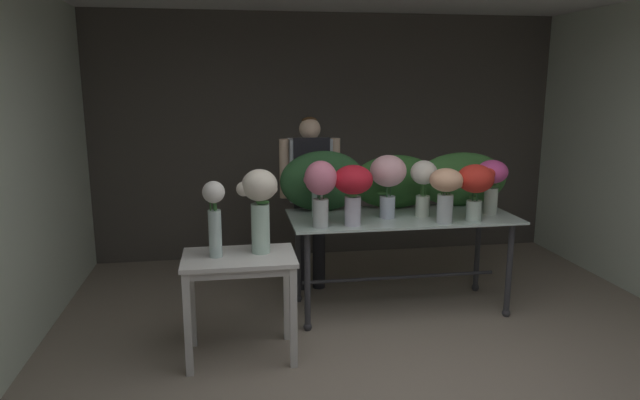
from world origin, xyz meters
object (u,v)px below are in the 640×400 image
(display_table_glass, at_px, (401,231))
(vase_ivory_snapdragons, at_px, (423,182))
(vase_peach_ranunculus, at_px, (446,188))
(vase_fuchsia_peonies, at_px, (492,179))
(side_table_white, at_px, (239,270))
(florist, at_px, (310,185))
(vase_blush_roses, at_px, (388,177))
(vase_scarlet_freesia, at_px, (476,184))
(vase_cream_lisianthus_tall, at_px, (259,202))
(vase_rosy_hydrangea, at_px, (320,186))
(vase_crimson_anemones, at_px, (353,186))
(vase_coral_lilies, at_px, (318,184))
(vase_white_roses_tall, at_px, (214,216))

(display_table_glass, relative_size, vase_ivory_snapdragons, 4.01)
(vase_peach_ranunculus, xyz_separation_m, vase_fuchsia_peonies, (0.51, 0.25, 0.02))
(vase_ivory_snapdragons, bearing_deg, vase_peach_ranunculus, -67.82)
(side_table_white, bearing_deg, florist, 61.57)
(vase_blush_roses, bearing_deg, vase_peach_ranunculus, -30.59)
(vase_peach_ranunculus, distance_m, vase_scarlet_freesia, 0.26)
(display_table_glass, xyz_separation_m, vase_cream_lisianthus_tall, (-1.24, -0.61, 0.43))
(vase_peach_ranunculus, height_order, vase_rosy_hydrangea, vase_rosy_hydrangea)
(display_table_glass, bearing_deg, florist, 138.09)
(vase_crimson_anemones, bearing_deg, vase_coral_lilies, 125.61)
(vase_peach_ranunculus, bearing_deg, side_table_white, -167.99)
(vase_scarlet_freesia, bearing_deg, vase_fuchsia_peonies, 41.42)
(side_table_white, bearing_deg, vase_blush_roses, 25.63)
(florist, relative_size, vase_fuchsia_peonies, 3.53)
(vase_peach_ranunculus, height_order, vase_ivory_snapdragons, vase_ivory_snapdragons)
(vase_scarlet_freesia, bearing_deg, vase_rosy_hydrangea, 179.94)
(vase_coral_lilies, height_order, vase_cream_lisianthus_tall, vase_cream_lisianthus_tall)
(florist, bearing_deg, display_table_glass, -41.91)
(vase_white_roses_tall, bearing_deg, vase_peach_ranunculus, 10.99)
(vase_rosy_hydrangea, relative_size, vase_coral_lilies, 1.17)
(vase_coral_lilies, distance_m, vase_scarlet_freesia, 1.30)
(florist, relative_size, vase_rosy_hydrangea, 3.14)
(display_table_glass, height_order, side_table_white, display_table_glass)
(vase_rosy_hydrangea, bearing_deg, vase_cream_lisianthus_tall, -145.89)
(florist, bearing_deg, vase_crimson_anemones, -76.67)
(florist, xyz_separation_m, vase_coral_lilies, (-0.02, -0.57, 0.11))
(florist, relative_size, vase_ivory_snapdragons, 3.46)
(vase_peach_ranunculus, distance_m, vase_blush_roses, 0.49)
(vase_blush_roses, bearing_deg, vase_rosy_hydrangea, -160.45)
(vase_rosy_hydrangea, bearing_deg, vase_scarlet_freesia, -0.06)
(vase_crimson_anemones, relative_size, vase_fuchsia_peonies, 1.03)
(vase_coral_lilies, bearing_deg, side_table_white, -133.22)
(vase_peach_ranunculus, bearing_deg, vase_coral_lilies, 159.60)
(vase_peach_ranunculus, relative_size, vase_blush_roses, 0.84)
(side_table_white, distance_m, vase_fuchsia_peonies, 2.31)
(vase_white_roses_tall, bearing_deg, vase_fuchsia_peonies, 14.48)
(florist, xyz_separation_m, vase_white_roses_tall, (-0.86, -1.29, 0.04))
(vase_crimson_anemones, bearing_deg, vase_rosy_hydrangea, -176.73)
(display_table_glass, height_order, vase_white_roses_tall, vase_white_roses_tall)
(vase_rosy_hydrangea, relative_size, vase_fuchsia_peonies, 1.12)
(vase_rosy_hydrangea, bearing_deg, display_table_glass, 20.14)
(vase_coral_lilies, bearing_deg, vase_scarlet_freesia, -15.12)
(display_table_glass, bearing_deg, vase_blush_roses, -157.53)
(vase_white_roses_tall, bearing_deg, vase_crimson_anemones, 20.58)
(vase_peach_ranunculus, distance_m, vase_rosy_hydrangea, 1.02)
(side_table_white, distance_m, vase_blush_roses, 1.49)
(display_table_glass, xyz_separation_m, vase_scarlet_freesia, (0.53, -0.28, 0.45))
(vase_ivory_snapdragons, bearing_deg, vase_scarlet_freesia, -31.43)
(florist, xyz_separation_m, vase_peach_ranunculus, (0.97, -0.94, 0.11))
(vase_peach_ranunculus, height_order, vase_fuchsia_peonies, vase_fuchsia_peonies)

